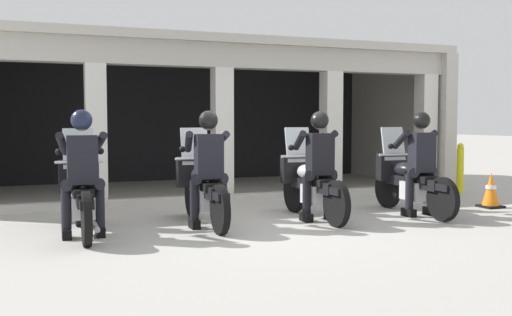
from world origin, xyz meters
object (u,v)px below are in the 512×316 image
object	(u,v)px
police_officer_far_left	(82,162)
bollard_kerbside	(460,168)
motorcycle_far_left	(81,195)
police_officer_center_right	(319,156)
traffic_cone_flank	(491,190)
motorcycle_far_right	(409,181)
police_officer_far_right	(420,154)
motorcycle_center_left	(203,188)
police_officer_center_left	(208,159)
motorcycle_center_right	(310,184)

from	to	relation	value
police_officer_far_left	bollard_kerbside	size ratio (longest dim) A/B	1.58
motorcycle_far_left	police_officer_far_left	world-z (taller)	police_officer_far_left
police_officer_center_right	traffic_cone_flank	world-z (taller)	police_officer_center_right
traffic_cone_flank	motorcycle_far_left	bearing A→B (deg)	179.25
motorcycle_far_right	police_officer_far_right	xyz separation A→B (m)	(-0.00, -0.28, 0.44)
motorcycle_center_left	traffic_cone_flank	distance (m)	4.92
police_officer_center_right	motorcycle_far_right	bearing A→B (deg)	13.35
motorcycle_far_right	police_officer_far_right	bearing A→B (deg)	-83.86
police_officer_far_left	police_officer_center_right	bearing A→B (deg)	10.35
motorcycle_far_right	police_officer_far_right	world-z (taller)	police_officer_far_right
police_officer_far_left	police_officer_center_left	xyz separation A→B (m)	(1.64, 0.12, 0.00)
motorcycle_center_right	police_officer_center_right	size ratio (longest dim) A/B	1.29
motorcycle_far_left	police_officer_far_right	distance (m)	4.96
police_officer_far_right	motorcycle_center_right	bearing A→B (deg)	171.60
police_officer_far_left	traffic_cone_flank	world-z (taller)	police_officer_far_left
motorcycle_far_left	motorcycle_center_right	xyz separation A→B (m)	(3.28, 0.07, 0.00)
police_officer_center_right	motorcycle_far_right	distance (m)	1.71
police_officer_far_left	police_officer_far_right	size ratio (longest dim) A/B	1.00
police_officer_far_left	police_officer_center_left	bearing A→B (deg)	13.36
police_officer_far_left	police_officer_center_left	size ratio (longest dim) A/B	1.00
police_officer_far_left	traffic_cone_flank	distance (m)	6.59
police_officer_center_left	motorcycle_far_right	world-z (taller)	police_officer_center_left
police_officer_far_right	traffic_cone_flank	bearing A→B (deg)	16.19
police_officer_far_left	police_officer_center_right	xyz separation A→B (m)	(3.28, 0.07, 0.00)
motorcycle_center_right	bollard_kerbside	xyz separation A→B (m)	(4.11, 1.60, -0.00)
motorcycle_far_left	police_officer_far_right	world-z (taller)	police_officer_far_right
traffic_cone_flank	bollard_kerbside	bearing A→B (deg)	64.49
motorcycle_far_left	police_officer_center_right	world-z (taller)	police_officer_center_right
police_officer_center_left	bollard_kerbside	world-z (taller)	police_officer_center_left
traffic_cone_flank	bollard_kerbside	xyz separation A→B (m)	(0.84, 1.75, 0.21)
motorcycle_center_right	police_officer_far_right	bearing A→B (deg)	-6.10
bollard_kerbside	motorcycle_far_right	bearing A→B (deg)	-144.65
motorcycle_center_right	bollard_kerbside	bearing A→B (deg)	29.98
police_officer_far_right	traffic_cone_flank	world-z (taller)	police_officer_far_right
police_officer_far_left	motorcycle_far_right	xyz separation A→B (m)	(4.93, 0.20, -0.44)
police_officer_center_left	bollard_kerbside	distance (m)	6.05
motorcycle_center_right	police_officer_center_right	bearing A→B (deg)	-81.56
police_officer_far_right	motorcycle_center_left	bearing A→B (deg)	177.97
motorcycle_far_left	motorcycle_far_right	bearing A→B (deg)	8.22
motorcycle_center_right	bollard_kerbside	world-z (taller)	motorcycle_center_right
police_officer_far_right	police_officer_center_left	bearing A→B (deg)	-177.14
motorcycle_far_left	police_officer_center_right	size ratio (longest dim) A/B	1.29
motorcycle_center_right	motorcycle_far_right	distance (m)	1.65
police_officer_far_right	motorcycle_far_right	bearing A→B (deg)	96.14
motorcycle_far_right	traffic_cone_flank	size ratio (longest dim) A/B	3.46
police_officer_center_left	bollard_kerbside	bearing A→B (deg)	20.75
police_officer_center_left	motorcycle_far_right	size ratio (longest dim) A/B	0.78
police_officer_center_left	police_officer_center_right	distance (m)	1.64
motorcycle_center_left	motorcycle_far_left	bearing A→B (deg)	-172.72
police_officer_center_left	traffic_cone_flank	distance (m)	4.96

